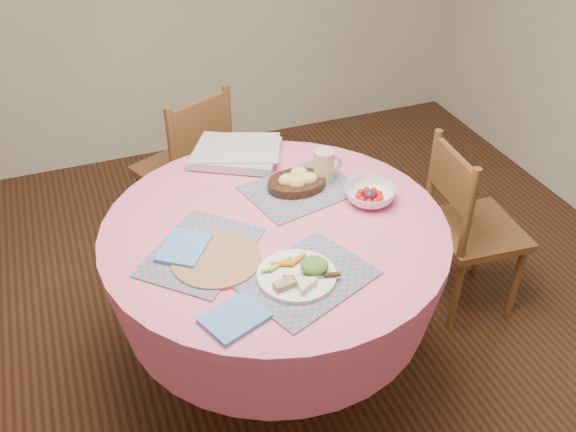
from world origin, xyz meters
name	(u,v)px	position (x,y,z in m)	size (l,w,h in m)	color
ground	(277,368)	(0.00, 0.00, 0.00)	(4.00, 4.00, 0.00)	#331C0F
dining_table	(275,268)	(0.00, 0.00, 0.56)	(1.24, 1.24, 0.75)	#DE6788
chair_right	(468,225)	(0.93, 0.10, 0.44)	(0.40, 0.42, 0.84)	brown
chair_back	(189,166)	(-0.09, 1.00, 0.45)	(0.53, 0.52, 0.87)	brown
placemat_front	(306,279)	(0.00, -0.31, 0.75)	(0.40, 0.30, 0.01)	#178183
placemat_left	(201,252)	(-0.28, -0.05, 0.75)	(0.40, 0.30, 0.01)	#178183
placemat_back	(301,190)	(0.17, 0.18, 0.75)	(0.40, 0.30, 0.01)	#178183
wicker_trivet	(216,259)	(-0.25, -0.11, 0.76)	(0.30, 0.30, 0.01)	olive
napkin_near	(235,318)	(-0.27, -0.40, 0.76)	(0.18, 0.14, 0.01)	#5183D0
napkin_far	(184,248)	(-0.33, -0.02, 0.76)	(0.18, 0.14, 0.01)	#5183D0
dinner_plate	(300,274)	(-0.02, -0.30, 0.77)	(0.25, 0.25, 0.05)	white
bread_bowl	(297,181)	(0.16, 0.20, 0.78)	(0.23, 0.23, 0.08)	black
latte_mug	(324,166)	(0.28, 0.21, 0.82)	(0.12, 0.08, 0.13)	tan
fruit_bowl	(370,195)	(0.38, 0.02, 0.78)	(0.23, 0.23, 0.06)	white
newspaper_stack	(237,152)	(0.02, 0.50, 0.78)	(0.43, 0.40, 0.04)	silver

